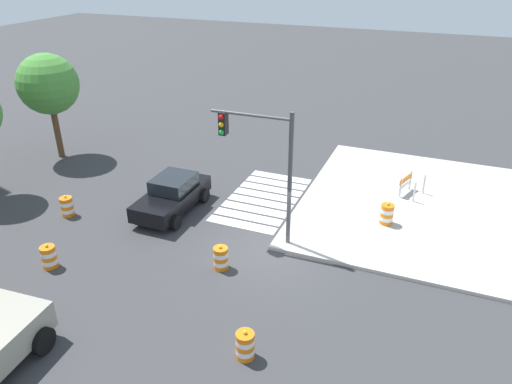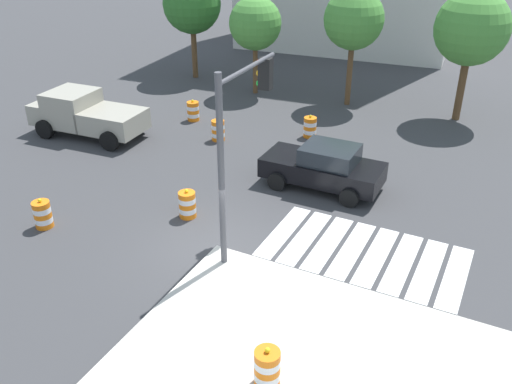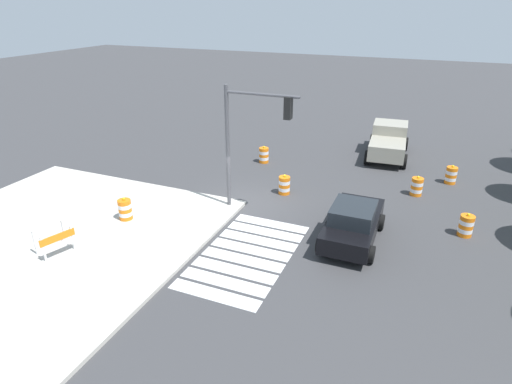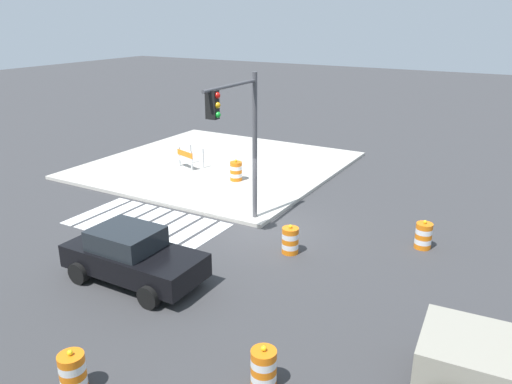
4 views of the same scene
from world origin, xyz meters
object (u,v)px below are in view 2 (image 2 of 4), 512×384
at_px(sports_car, 324,167).
at_px(traffic_barrel_median_far, 43,214).
at_px(traffic_barrel_near_corner, 193,111).
at_px(traffic_barrel_median_near, 310,127).
at_px(traffic_barrel_crosswalk_end, 218,130).
at_px(traffic_light_pole, 240,125).
at_px(street_tree_corner_lot, 192,4).
at_px(street_tree_streetside_mid, 472,29).
at_px(traffic_barrel_on_sidewalk, 267,368).
at_px(traffic_barrel_far_curb, 187,204).
at_px(street_tree_streetside_far, 354,20).
at_px(street_tree_streetside_near, 255,24).
at_px(pickup_truck, 84,114).

xyz_separation_m(sports_car, traffic_barrel_median_far, (-7.00, -6.60, -0.36)).
relative_size(traffic_barrel_near_corner, traffic_barrel_median_near, 1.00).
bearing_deg(traffic_barrel_median_near, sports_car, -62.32).
height_order(traffic_barrel_crosswalk_end, traffic_barrel_median_far, same).
distance_m(traffic_barrel_crosswalk_end, traffic_light_pole, 8.97).
bearing_deg(street_tree_corner_lot, sports_car, -39.83).
relative_size(traffic_barrel_median_near, street_tree_streetside_mid, 0.17).
bearing_deg(traffic_light_pole, street_tree_corner_lot, 126.80).
distance_m(traffic_barrel_crosswalk_end, traffic_barrel_on_sidewalk, 13.83).
relative_size(traffic_barrel_crosswalk_end, street_tree_streetside_mid, 0.17).
height_order(sports_car, traffic_light_pole, traffic_light_pole).
bearing_deg(traffic_light_pole, sports_car, 79.90).
distance_m(traffic_barrel_far_curb, street_tree_streetside_far, 13.66).
height_order(traffic_barrel_on_sidewalk, street_tree_streetside_near, street_tree_streetside_near).
distance_m(traffic_barrel_median_near, traffic_barrel_on_sidewalk, 14.23).
height_order(traffic_barrel_crosswalk_end, street_tree_streetside_far, street_tree_streetside_far).
xyz_separation_m(traffic_barrel_median_far, street_tree_streetside_far, (4.89, 15.69, 3.74)).
xyz_separation_m(sports_car, traffic_barrel_crosswalk_end, (-5.61, 2.06, -0.36)).
bearing_deg(traffic_barrel_far_curb, traffic_barrel_median_far, -145.27).
xyz_separation_m(traffic_barrel_crosswalk_end, street_tree_streetside_near, (-1.52, 6.56, 3.19)).
distance_m(street_tree_streetside_mid, street_tree_streetside_far, 5.32).
xyz_separation_m(street_tree_streetside_far, street_tree_corner_lot, (-9.47, 0.57, -0.08)).
bearing_deg(traffic_barrel_on_sidewalk, traffic_light_pole, 123.62).
relative_size(street_tree_streetside_mid, street_tree_streetside_far, 1.04).
distance_m(street_tree_streetside_near, street_tree_streetside_far, 5.07).
relative_size(traffic_barrel_median_far, street_tree_streetside_far, 0.18).
bearing_deg(traffic_barrel_median_near, pickup_truck, -154.82).
xyz_separation_m(traffic_barrel_on_sidewalk, street_tree_streetside_near, (-9.36, 17.95, 3.04)).
xyz_separation_m(traffic_barrel_median_near, street_tree_streetside_near, (-4.93, 4.43, 3.19)).
relative_size(traffic_barrel_median_far, traffic_barrel_far_curb, 1.00).
xyz_separation_m(sports_car, traffic_light_pole, (-0.84, -4.70, 3.10)).
xyz_separation_m(traffic_barrel_on_sidewalk, street_tree_streetside_mid, (0.96, 18.71, 3.62)).
relative_size(traffic_barrel_near_corner, traffic_barrel_median_far, 1.00).
bearing_deg(street_tree_streetside_mid, traffic_light_pole, -105.98).
xyz_separation_m(pickup_truck, street_tree_corner_lot, (-0.41, 9.68, 3.14)).
relative_size(traffic_barrel_near_corner, traffic_light_pole, 0.19).
bearing_deg(street_tree_streetside_far, pickup_truck, -134.83).
bearing_deg(pickup_truck, traffic_barrel_far_curb, -26.59).
bearing_deg(traffic_barrel_median_near, traffic_barrel_on_sidewalk, -71.83).
distance_m(traffic_barrel_median_near, traffic_barrel_median_far, 11.81).
bearing_deg(street_tree_streetside_mid, street_tree_streetside_far, -176.78).
relative_size(traffic_barrel_near_corner, street_tree_streetside_near, 0.20).
xyz_separation_m(sports_car, street_tree_streetside_far, (-2.11, 9.09, 3.38)).
distance_m(sports_car, street_tree_streetside_far, 9.92).
bearing_deg(traffic_barrel_crosswalk_end, traffic_barrel_median_far, -99.12).
relative_size(sports_car, traffic_barrel_crosswalk_end, 4.22).
height_order(traffic_barrel_near_corner, traffic_barrel_on_sidewalk, traffic_barrel_on_sidewalk).
relative_size(sports_car, street_tree_corner_lot, 0.75).
bearing_deg(street_tree_corner_lot, traffic_barrel_median_far, -74.27).
relative_size(traffic_barrel_crosswalk_end, traffic_barrel_median_far, 1.00).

